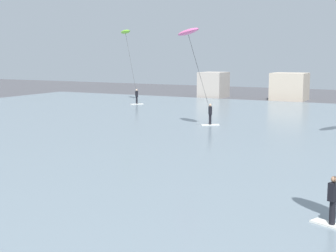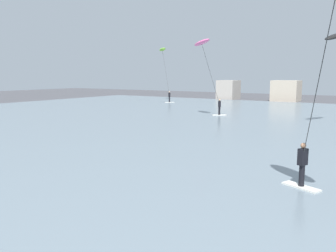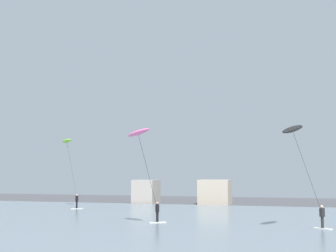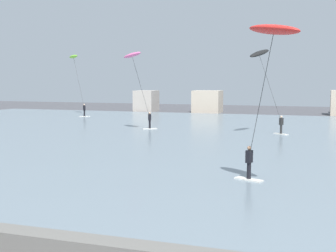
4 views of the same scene
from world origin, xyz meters
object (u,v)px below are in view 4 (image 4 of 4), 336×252
at_px(kitesurfer_black, 262,63).
at_px(kitesurfer_red, 270,51).
at_px(kitesurfer_pink, 134,63).
at_px(kitesurfer_lime, 75,64).

distance_m(kitesurfer_black, kitesurfer_red, 20.17).
distance_m(kitesurfer_pink, kitesurfer_red, 24.06).
height_order(kitesurfer_black, kitesurfer_pink, kitesurfer_black).
distance_m(kitesurfer_black, kitesurfer_lime, 30.19).
relative_size(kitesurfer_black, kitesurfer_red, 1.04).
xyz_separation_m(kitesurfer_black, kitesurfer_red, (2.62, -20.00, -0.21)).
relative_size(kitesurfer_pink, kitesurfer_red, 1.03).
height_order(kitesurfer_lime, kitesurfer_pink, kitesurfer_lime).
relative_size(kitesurfer_lime, kitesurfer_red, 1.13).
bearing_deg(kitesurfer_black, kitesurfer_pink, -177.48).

